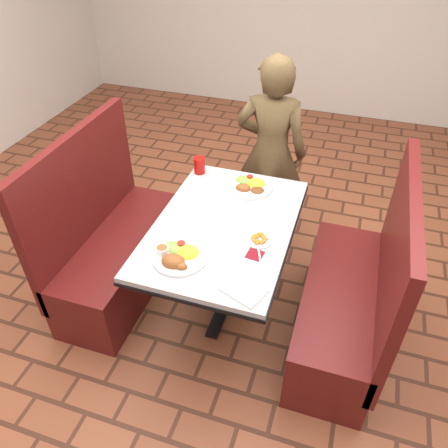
# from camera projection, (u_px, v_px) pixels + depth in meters

# --- Properties ---
(room) EXTENTS (7.00, 7.04, 2.82)m
(room) POSITION_uv_depth(u_px,v_px,m) (224.00, 12.00, 1.87)
(room) COLOR brown
(room) RESTS_ON ground
(dining_table) EXTENTS (0.81, 1.21, 0.75)m
(dining_table) POSITION_uv_depth(u_px,v_px,m) (224.00, 236.00, 2.65)
(dining_table) COLOR #B7BABC
(dining_table) RESTS_ON ground
(booth_bench_left) EXTENTS (0.47, 1.20, 1.17)m
(booth_bench_left) POSITION_uv_depth(u_px,v_px,m) (115.00, 249.00, 3.05)
(booth_bench_left) COLOR #5C1715
(booth_bench_left) RESTS_ON ground
(booth_bench_right) EXTENTS (0.47, 1.20, 1.17)m
(booth_bench_right) POSITION_uv_depth(u_px,v_px,m) (348.00, 303.00, 2.66)
(booth_bench_right) COLOR #5C1715
(booth_bench_right) RESTS_ON ground
(diner_person) EXTENTS (0.55, 0.37, 1.48)m
(diner_person) POSITION_uv_depth(u_px,v_px,m) (271.00, 153.00, 3.28)
(diner_person) COLOR brown
(diner_person) RESTS_ON ground
(near_dinner_plate) EXTENTS (0.30, 0.30, 0.09)m
(near_dinner_plate) POSITION_uv_depth(u_px,v_px,m) (178.00, 254.00, 2.34)
(near_dinner_plate) COLOR white
(near_dinner_plate) RESTS_ON dining_table
(far_dinner_plate) EXTENTS (0.30, 0.30, 0.08)m
(far_dinner_plate) POSITION_uv_depth(u_px,v_px,m) (250.00, 184.00, 2.88)
(far_dinner_plate) COLOR white
(far_dinner_plate) RESTS_ON dining_table
(plantain_plate) EXTENTS (0.16, 0.16, 0.02)m
(plantain_plate) POSITION_uv_depth(u_px,v_px,m) (258.00, 239.00, 2.47)
(plantain_plate) COLOR white
(plantain_plate) RESTS_ON dining_table
(maroon_napkin) EXTENTS (0.10, 0.10, 0.00)m
(maroon_napkin) POSITION_uv_depth(u_px,v_px,m) (255.00, 255.00, 2.38)
(maroon_napkin) COLOR maroon
(maroon_napkin) RESTS_ON dining_table
(spoon_utensil) EXTENTS (0.06, 0.13, 0.00)m
(spoon_utensil) POSITION_uv_depth(u_px,v_px,m) (259.00, 254.00, 2.38)
(spoon_utensil) COLOR silver
(spoon_utensil) RESTS_ON dining_table
(red_tumbler) EXTENTS (0.08, 0.08, 0.11)m
(red_tumbler) POSITION_uv_depth(u_px,v_px,m) (199.00, 165.00, 3.01)
(red_tumbler) COLOR #B2100B
(red_tumbler) RESTS_ON dining_table
(paper_napkin) EXTENTS (0.25, 0.22, 0.01)m
(paper_napkin) POSITION_uv_depth(u_px,v_px,m) (244.00, 290.00, 2.17)
(paper_napkin) COLOR white
(paper_napkin) RESTS_ON dining_table
(knife_utensil) EXTENTS (0.04, 0.15, 0.00)m
(knife_utensil) POSITION_uv_depth(u_px,v_px,m) (186.00, 263.00, 2.31)
(knife_utensil) COLOR silver
(knife_utensil) RESTS_ON dining_table
(fork_utensil) EXTENTS (0.09, 0.14, 0.00)m
(fork_utensil) POSITION_uv_depth(u_px,v_px,m) (192.00, 264.00, 2.31)
(fork_utensil) COLOR #B7B7BC
(fork_utensil) RESTS_ON dining_table
(lettuce_shreds) EXTENTS (0.28, 0.32, 0.00)m
(lettuce_shreds) POSITION_uv_depth(u_px,v_px,m) (233.00, 219.00, 2.63)
(lettuce_shreds) COLOR #87BA4A
(lettuce_shreds) RESTS_ON dining_table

